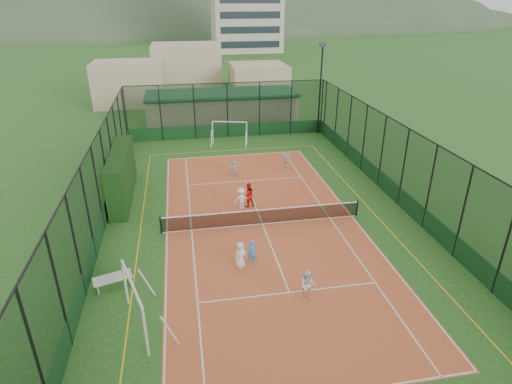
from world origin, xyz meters
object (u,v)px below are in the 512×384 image
(floodlight_ne, at_px, (320,90))
(child_near_mid, at_px, (252,252))
(futsal_goal_near, at_px, (135,305))
(child_near_left, at_px, (240,255))
(child_far_left, at_px, (241,199))
(coach, at_px, (248,195))
(child_far_back, at_px, (234,168))
(clubhouse, at_px, (222,107))
(child_far_right, at_px, (287,160))
(white_bench, at_px, (113,279))
(child_near_right, at_px, (308,285))
(futsal_goal_far, at_px, (230,133))

(floodlight_ne, distance_m, child_near_mid, 22.96)
(futsal_goal_near, height_order, child_near_left, futsal_goal_near)
(child_far_left, distance_m, coach, 0.58)
(floodlight_ne, distance_m, child_far_back, 13.42)
(clubhouse, height_order, child_far_right, clubhouse)
(coach, bearing_deg, white_bench, 32.18)
(child_far_right, bearing_deg, white_bench, 73.81)
(clubhouse, bearing_deg, child_near_right, -88.68)
(child_far_right, bearing_deg, coach, 81.24)
(floodlight_ne, height_order, child_near_left, floodlight_ne)
(child_near_right, bearing_deg, futsal_goal_far, 111.36)
(child_far_right, bearing_deg, child_near_mid, 93.41)
(child_far_back, bearing_deg, child_near_right, 83.77)
(futsal_goal_far, bearing_deg, child_far_left, -79.49)
(clubhouse, bearing_deg, coach, -91.29)
(child_far_left, xyz_separation_m, child_far_right, (4.47, 6.25, -0.10))
(floodlight_ne, relative_size, child_near_mid, 6.39)
(futsal_goal_near, distance_m, child_far_right, 18.79)
(child_near_right, bearing_deg, child_near_mid, 141.22)
(white_bench, relative_size, child_far_right, 1.39)
(child_near_mid, relative_size, child_far_back, 1.03)
(futsal_goal_near, xyz_separation_m, child_far_left, (5.63, 9.58, -0.39))
(floodlight_ne, bearing_deg, child_near_left, -116.94)
(futsal_goal_near, bearing_deg, clubhouse, -30.27)
(futsal_goal_far, bearing_deg, floodlight_ne, 25.35)
(clubhouse, distance_m, child_near_left, 26.10)
(child_near_mid, xyz_separation_m, child_far_right, (4.80, 12.22, -0.04))
(clubhouse, relative_size, white_bench, 9.06)
(white_bench, relative_size, child_near_left, 1.24)
(futsal_goal_near, bearing_deg, child_near_mid, -73.44)
(white_bench, bearing_deg, child_far_left, 27.06)
(child_far_left, bearing_deg, floodlight_ne, -143.10)
(child_far_back, bearing_deg, child_near_left, 72.55)
(futsal_goal_near, relative_size, child_far_right, 2.84)
(child_far_left, bearing_deg, futsal_goal_far, -113.50)
(floodlight_ne, bearing_deg, child_near_right, -108.62)
(clubhouse, distance_m, white_bench, 27.77)
(white_bench, relative_size, coach, 1.05)
(futsal_goal_far, bearing_deg, coach, -77.29)
(floodlight_ne, xyz_separation_m, child_near_mid, (-9.87, -20.43, -3.47))
(child_near_mid, height_order, child_far_left, child_far_left)
(child_near_right, distance_m, child_far_left, 9.22)
(child_near_mid, bearing_deg, futsal_goal_near, -138.46)
(child_near_left, bearing_deg, child_far_back, 49.62)
(white_bench, relative_size, futsal_goal_near, 0.49)
(child_near_left, relative_size, child_far_back, 1.08)
(child_near_left, height_order, child_far_back, child_near_left)
(child_far_back, bearing_deg, coach, 81.11)
(child_far_back, bearing_deg, clubhouse, -104.25)
(child_near_left, xyz_separation_m, child_far_back, (1.20, 11.57, -0.05))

